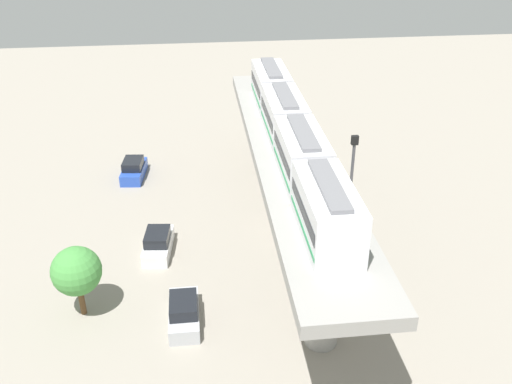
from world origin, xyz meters
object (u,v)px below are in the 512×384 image
(train, at_px, (293,134))
(parked_car_silver, at_px, (184,312))
(parked_car_blue, at_px, (134,170))
(parked_car_white, at_px, (158,243))
(tree_near_viaduct, at_px, (76,271))
(signal_post, at_px, (350,195))

(train, height_order, parked_car_silver, train)
(train, bearing_deg, parked_car_blue, -43.80)
(parked_car_silver, bearing_deg, train, -133.29)
(parked_car_blue, bearing_deg, train, 142.36)
(parked_car_white, relative_size, tree_near_viaduct, 0.93)
(train, xyz_separation_m, signal_post, (-3.40, 3.20, -3.19))
(parked_car_white, distance_m, parked_car_blue, 12.64)
(parked_car_silver, bearing_deg, parked_car_white, -76.70)
(train, xyz_separation_m, parked_car_white, (9.66, 0.61, -7.75))
(parked_car_silver, relative_size, parked_car_blue, 0.96)
(train, height_order, parked_car_blue, train)
(parked_car_silver, distance_m, parked_car_blue, 20.55)
(parked_car_blue, distance_m, tree_near_viaduct, 18.78)
(train, relative_size, parked_car_white, 6.28)
(train, xyz_separation_m, parked_car_blue, (12.26, -11.76, -7.75))
(signal_post, bearing_deg, tree_near_viaduct, 11.58)
(parked_car_white, bearing_deg, train, -170.23)
(train, xyz_separation_m, tree_near_viaduct, (14.05, 6.77, -5.30))
(tree_near_viaduct, relative_size, signal_post, 0.49)
(parked_car_blue, bearing_deg, parked_car_white, 108.04)
(tree_near_viaduct, distance_m, signal_post, 17.94)
(train, bearing_deg, tree_near_viaduct, 25.74)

